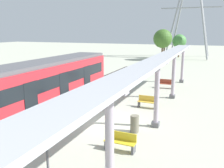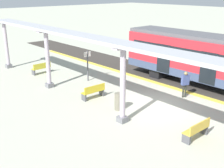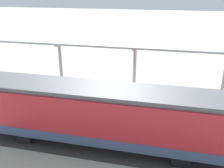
% 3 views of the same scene
% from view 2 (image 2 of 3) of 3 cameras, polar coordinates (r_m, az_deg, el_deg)
% --- Properties ---
extents(ground_plane, '(176.00, 176.00, 0.00)m').
position_cam_2_polar(ground_plane, '(16.45, 8.93, -4.24)').
color(ground_plane, '#ACAE9B').
extents(tactile_edge_strip, '(0.45, 34.67, 0.01)m').
position_cam_2_polar(tactile_edge_strip, '(18.87, 15.05, -1.62)').
color(tactile_edge_strip, yellow).
rests_on(tactile_edge_strip, ground).
extents(trackbed, '(3.20, 46.67, 0.01)m').
position_cam_2_polar(trackbed, '(20.35, 17.89, -0.41)').
color(trackbed, '#38332D').
rests_on(trackbed, ground).
extents(train_near_carriage, '(2.65, 13.75, 3.48)m').
position_cam_2_polar(train_near_carriage, '(19.43, 20.75, 4.03)').
color(train_near_carriage, red).
rests_on(train_near_carriage, ground).
extents(canopy_pillar_nearest, '(1.10, 0.44, 3.84)m').
position_cam_2_polar(canopy_pillar_nearest, '(25.04, -20.51, 7.39)').
color(canopy_pillar_nearest, slate).
rests_on(canopy_pillar_nearest, ground).
extents(canopy_pillar_second, '(1.10, 0.44, 3.84)m').
position_cam_2_polar(canopy_pillar_second, '(19.09, -12.82, 4.90)').
color(canopy_pillar_second, slate).
rests_on(canopy_pillar_second, ground).
extents(canopy_pillar_third, '(1.10, 0.44, 3.84)m').
position_cam_2_polar(canopy_pillar_third, '(13.57, 2.18, -0.23)').
color(canopy_pillar_third, slate).
rests_on(canopy_pillar_third, ground).
extents(canopy_beam, '(1.20, 28.07, 0.16)m').
position_cam_2_polar(canopy_beam, '(13.16, 1.87, 8.07)').
color(canopy_beam, '#A8AAB2').
rests_on(canopy_beam, canopy_pillar_nearest).
extents(bench_mid_platform, '(1.51, 0.48, 0.86)m').
position_cam_2_polar(bench_mid_platform, '(17.12, -3.72, -1.52)').
color(bench_mid_platform, gold).
rests_on(bench_mid_platform, ground).
extents(bench_far_end, '(1.51, 0.48, 0.86)m').
position_cam_2_polar(bench_far_end, '(22.81, -14.01, 3.13)').
color(bench_far_end, gold).
rests_on(bench_far_end, ground).
extents(bench_extra_slot, '(1.51, 0.47, 0.86)m').
position_cam_2_polar(bench_extra_slot, '(13.15, 16.75, -8.84)').
color(bench_extra_slot, gold).
rests_on(bench_extra_slot, ground).
extents(trash_bin, '(0.48, 0.48, 0.96)m').
position_cam_2_polar(trash_bin, '(15.51, 1.40, -3.54)').
color(trash_bin, '#6E6A59').
rests_on(trash_bin, ground).
extents(platform_info_sign, '(0.56, 0.10, 2.20)m').
position_cam_2_polar(platform_info_sign, '(20.24, -4.94, 4.26)').
color(platform_info_sign, '#4C4C51').
rests_on(platform_info_sign, ground).
extents(passenger_waiting_near_edge, '(0.52, 0.37, 1.63)m').
position_cam_2_polar(passenger_waiting_near_edge, '(17.64, 14.51, 0.51)').
color(passenger_waiting_near_edge, '#272923').
rests_on(passenger_waiting_near_edge, ground).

